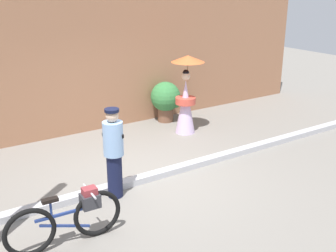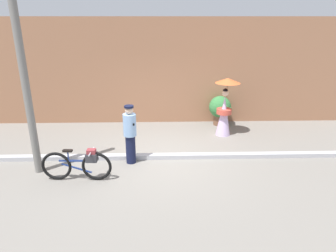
{
  "view_description": "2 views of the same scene",
  "coord_description": "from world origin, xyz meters",
  "px_view_note": "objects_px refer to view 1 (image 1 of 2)",
  "views": [
    {
      "loc": [
        -3.44,
        -6.12,
        3.55
      ],
      "look_at": [
        0.68,
        0.25,
        0.89
      ],
      "focal_mm": 44.43,
      "sensor_mm": 36.0,
      "label": 1
    },
    {
      "loc": [
        0.07,
        -7.69,
        3.71
      ],
      "look_at": [
        0.3,
        0.32,
        0.84
      ],
      "focal_mm": 32.65,
      "sensor_mm": 36.0,
      "label": 2
    }
  ],
  "objects_px": {
    "bicycle_near_officer": "(69,218)",
    "person_with_parasol": "(186,95)",
    "potted_plant_by_door": "(167,99)",
    "person_officer": "(114,151)"
  },
  "relations": [
    {
      "from": "person_officer",
      "to": "potted_plant_by_door",
      "type": "distance_m",
      "value": 4.21
    },
    {
      "from": "person_with_parasol",
      "to": "person_officer",
      "type": "bearing_deg",
      "value": -145.48
    },
    {
      "from": "bicycle_near_officer",
      "to": "potted_plant_by_door",
      "type": "xyz_separation_m",
      "value": [
        4.11,
        3.87,
        0.2
      ]
    },
    {
      "from": "bicycle_near_officer",
      "to": "person_with_parasol",
      "type": "xyz_separation_m",
      "value": [
        4.04,
        2.89,
        0.54
      ]
    },
    {
      "from": "person_with_parasol",
      "to": "potted_plant_by_door",
      "type": "height_order",
      "value": "person_with_parasol"
    },
    {
      "from": "bicycle_near_officer",
      "to": "person_with_parasol",
      "type": "height_order",
      "value": "person_with_parasol"
    },
    {
      "from": "bicycle_near_officer",
      "to": "person_with_parasol",
      "type": "distance_m",
      "value": 4.99
    },
    {
      "from": "bicycle_near_officer",
      "to": "person_with_parasol",
      "type": "bearing_deg",
      "value": 35.61
    },
    {
      "from": "person_officer",
      "to": "person_with_parasol",
      "type": "distance_m",
      "value": 3.51
    },
    {
      "from": "person_with_parasol",
      "to": "potted_plant_by_door",
      "type": "xyz_separation_m",
      "value": [
        0.08,
        0.98,
        -0.34
      ]
    }
  ]
}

